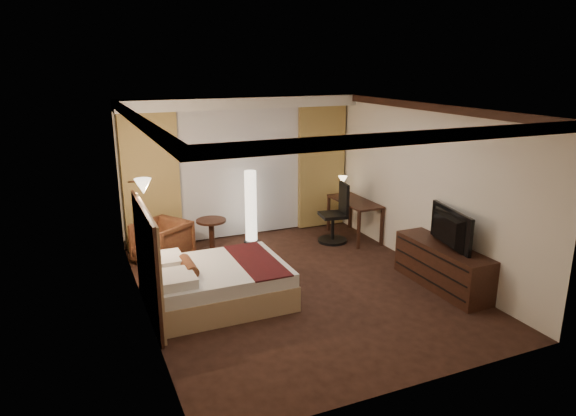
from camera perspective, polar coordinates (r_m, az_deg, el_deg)
name	(u,v)px	position (r m, az deg, el deg)	size (l,w,h in m)	color
floor	(298,287)	(7.93, 1.17, -8.75)	(4.50, 5.50, 0.01)	black
ceiling	(300,108)	(7.23, 1.29, 11.09)	(4.50, 5.50, 0.01)	white
back_wall	(239,168)	(9.96, -5.42, 4.50)	(4.50, 0.02, 2.70)	white
left_wall	(140,220)	(6.87, -16.09, -1.28)	(0.02, 5.50, 2.70)	white
right_wall	(425,187)	(8.63, 14.94, 2.24)	(0.02, 5.50, 2.70)	white
crown_molding	(300,112)	(7.24, 1.29, 10.61)	(4.50, 5.50, 0.12)	black
soffit	(242,103)	(9.56, -5.14, 11.60)	(4.50, 0.50, 0.20)	white
curtain_sheer	(241,173)	(9.91, -5.26, 3.85)	(2.48, 0.04, 2.45)	silver
curtain_left_drape	(151,182)	(9.47, -14.95, 2.81)	(1.00, 0.14, 2.45)	tan
curtain_right_drape	(321,167)	(10.50, 3.70, 4.57)	(1.00, 0.14, 2.45)	tan
wall_sconce	(143,186)	(7.52, -15.81, 2.33)	(0.24, 0.24, 0.24)	white
bed	(219,284)	(7.41, -7.68, -8.38)	(1.88, 1.47, 0.55)	white
headboard	(148,263)	(7.06, -15.30, -5.92)	(0.12, 1.77, 1.50)	tan
armchair	(162,240)	(8.96, -13.83, -3.50)	(0.78, 0.73, 0.80)	#512218
side_table	(212,235)	(9.38, -8.47, -3.01)	(0.54, 0.54, 0.59)	black
floor_lamp	(251,207)	(9.63, -4.15, 0.14)	(0.29, 0.29, 1.40)	white
desk	(354,219)	(10.03, 7.36, -1.23)	(0.55, 1.27, 0.75)	black
desk_lamp	(343,186)	(10.29, 6.09, 2.39)	(0.18, 0.18, 0.34)	#FFD899
office_chair	(333,213)	(9.69, 5.02, -0.55)	(0.55, 0.55, 1.14)	black
dresser	(442,266)	(8.14, 16.77, -6.21)	(0.50, 1.72, 0.67)	black
television	(444,226)	(7.91, 16.97, -1.88)	(1.09, 0.63, 0.14)	black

